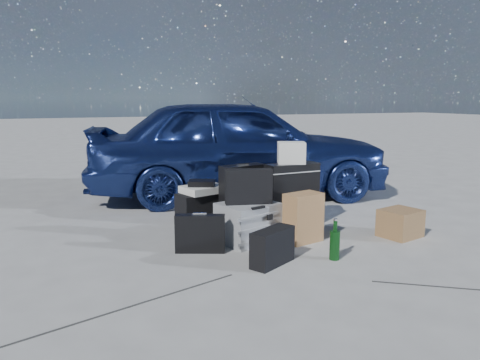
% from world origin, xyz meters
% --- Properties ---
extents(ground, '(60.00, 60.00, 0.00)m').
position_xyz_m(ground, '(0.00, 0.00, 0.00)').
color(ground, '#A9A9A4').
rests_on(ground, ground).
extents(car, '(4.20, 2.37, 1.35)m').
position_xyz_m(car, '(0.50, 2.45, 0.67)').
color(car, navy).
rests_on(car, ground).
extents(pelican_case, '(0.60, 0.54, 0.37)m').
position_xyz_m(pelican_case, '(-0.21, 0.49, 0.18)').
color(pelican_case, gray).
rests_on(pelican_case, ground).
extents(laptop_bag, '(0.44, 0.20, 0.32)m').
position_xyz_m(laptop_bag, '(-0.21, 0.47, 0.53)').
color(laptop_bag, black).
rests_on(laptop_bag, pelican_case).
extents(briefcase, '(0.43, 0.25, 0.33)m').
position_xyz_m(briefcase, '(-0.72, 0.37, 0.17)').
color(briefcase, black).
rests_on(briefcase, ground).
extents(suitcase_left, '(0.51, 0.27, 0.63)m').
position_xyz_m(suitcase_left, '(-0.01, 1.09, 0.32)').
color(suitcase_left, black).
rests_on(suitcase_left, ground).
extents(suitcase_right, '(0.57, 0.23, 0.66)m').
position_xyz_m(suitcase_right, '(0.41, 0.80, 0.33)').
color(suitcase_right, black).
rests_on(suitcase_right, ground).
extents(white_carton, '(0.34, 0.31, 0.22)m').
position_xyz_m(white_carton, '(0.41, 0.81, 0.77)').
color(white_carton, silver).
rests_on(white_carton, suitcase_right).
extents(duffel_bag, '(0.65, 0.40, 0.30)m').
position_xyz_m(duffel_bag, '(-0.33, 1.41, 0.15)').
color(duffel_bag, black).
rests_on(duffel_bag, ground).
extents(flat_box_white, '(0.51, 0.44, 0.08)m').
position_xyz_m(flat_box_white, '(-0.35, 1.41, 0.34)').
color(flat_box_white, silver).
rests_on(flat_box_white, duffel_bag).
extents(flat_box_black, '(0.34, 0.30, 0.06)m').
position_xyz_m(flat_box_black, '(-0.36, 1.41, 0.41)').
color(flat_box_black, black).
rests_on(flat_box_black, flat_box_white).
extents(kraft_bag, '(0.38, 0.28, 0.46)m').
position_xyz_m(kraft_bag, '(0.27, 0.30, 0.23)').
color(kraft_bag, '#9B6B43').
rests_on(kraft_bag, ground).
extents(cardboard_box, '(0.42, 0.39, 0.27)m').
position_xyz_m(cardboard_box, '(1.21, 0.08, 0.13)').
color(cardboard_box, olive).
rests_on(cardboard_box, ground).
extents(messenger_bag, '(0.44, 0.34, 0.29)m').
position_xyz_m(messenger_bag, '(-0.27, -0.14, 0.15)').
color(messenger_bag, black).
rests_on(messenger_bag, ground).
extents(green_bottle, '(0.09, 0.09, 0.33)m').
position_xyz_m(green_bottle, '(0.26, -0.23, 0.17)').
color(green_bottle, black).
rests_on(green_bottle, ground).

